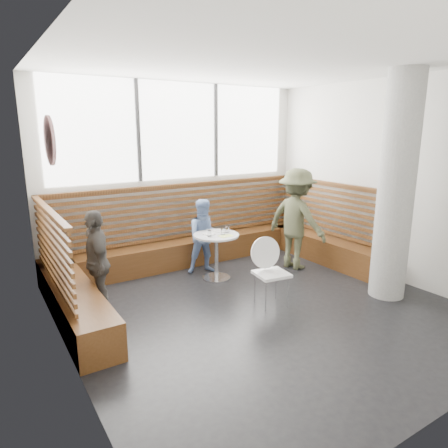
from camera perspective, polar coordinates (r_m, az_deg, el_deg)
room at (r=5.17m, az=5.94°, el=4.32°), size 5.00×5.00×3.20m
booth at (r=6.88m, az=-3.46°, el=-3.54°), size 5.00×2.50×1.44m
concrete_column at (r=6.12m, az=23.38°, el=4.69°), size 0.50×0.50×3.20m
wall_art at (r=4.45m, az=-23.66°, el=10.86°), size 0.03×0.50×0.50m
cafe_table at (r=6.50m, az=-1.11°, el=-3.30°), size 0.74×0.74×0.76m
cafe_chair at (r=5.61m, az=6.36°, el=-6.00°), size 0.45×0.44×0.95m
adult_man at (r=7.07m, az=10.31°, el=0.70°), size 0.87×1.25×1.76m
child_back at (r=6.77m, az=-2.72°, el=-1.79°), size 0.73×0.64×1.27m
child_left at (r=5.55m, az=-17.69°, el=-5.19°), size 0.45×0.86×1.40m
plate_near at (r=6.45m, az=-2.16°, el=-1.39°), size 0.21×0.21×0.01m
plate_far at (r=6.63m, az=-0.97°, el=-0.96°), size 0.20×0.20×0.01m
glass_left at (r=6.29m, az=-2.11°, el=-1.37°), size 0.06×0.06×0.10m
glass_mid at (r=6.40m, az=-0.15°, el=-1.04°), size 0.07×0.07×0.11m
glass_right at (r=6.54m, az=0.46°, el=-0.71°), size 0.07×0.07×0.12m
menu_card at (r=6.33m, az=0.28°, el=-1.72°), size 0.22×0.16×0.00m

